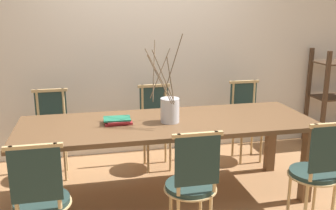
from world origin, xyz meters
The scene contains 11 objects.
ground_plane centered at (0.00, 0.00, 0.00)m, with size 16.00×16.00×0.00m, color #9E7047.
wall_rear centered at (0.00, 1.25, 1.60)m, with size 12.00×0.06×3.20m.
dining_table centered at (0.00, 0.00, 0.65)m, with size 2.63×0.90×0.74m.
chair_near_leftend centered at (-1.04, -0.73, 0.50)m, with size 0.40×0.40×0.91m.
chair_near_left centered at (0.02, -0.73, 0.50)m, with size 0.40×0.40×0.91m.
chair_near_center centered at (1.05, -0.73, 0.50)m, with size 0.40×0.40×0.91m.
chair_far_leftend centered at (-1.08, 0.73, 0.50)m, with size 0.40×0.40×0.91m.
chair_far_left centered at (0.03, 0.73, 0.50)m, with size 0.40×0.40×0.91m.
chair_far_center centered at (1.09, 0.73, 0.50)m, with size 0.40×0.40×0.91m.
vase_centerpiece centered at (0.01, -0.03, 0.86)m, with size 0.34×0.39×0.77m.
book_stack centered at (-0.45, 0.04, 0.77)m, with size 0.25×0.19×0.05m.
Camera 1 is at (-0.69, -3.13, 1.73)m, focal length 40.00 mm.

